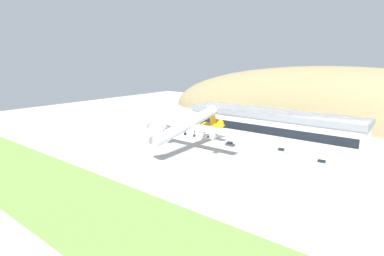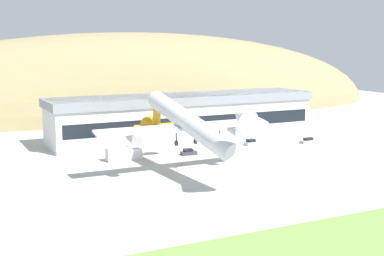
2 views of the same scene
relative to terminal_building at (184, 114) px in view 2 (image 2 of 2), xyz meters
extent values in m
plane|color=#B7B5AF|center=(-9.74, -41.86, -7.21)|extent=(335.02, 335.02, 0.00)
ellipsoid|color=#8E7F56|center=(8.78, 63.30, -7.21)|extent=(228.41, 64.69, 62.49)
cube|color=silver|center=(0.00, 0.02, -0.85)|extent=(76.16, 16.11, 12.72)
cube|color=gray|center=(0.00, 0.02, 4.36)|extent=(77.36, 17.31, 2.29)
cube|color=black|center=(0.00, -8.09, -1.49)|extent=(73.12, 0.16, 3.56)
cylinder|color=silver|center=(-17.16, -38.43, 3.69)|extent=(4.05, 36.78, 10.40)
cone|color=silver|center=(-17.16, -58.66, 7.28)|extent=(3.97, 5.09, 4.69)
cone|color=orange|center=(-17.16, -17.80, 0.02)|extent=(3.97, 5.88, 4.83)
cube|color=orange|center=(-17.16, -21.00, 4.15)|extent=(0.50, 4.84, 7.65)
cube|color=orange|center=(-17.16, -20.80, 0.55)|extent=(10.54, 2.86, 0.85)
cube|color=silver|center=(-17.16, -36.63, 2.66)|extent=(39.15, 3.62, 1.07)
cylinder|color=#9E9EA3|center=(-28.91, -37.16, 1.20)|extent=(2.30, 3.95, 2.89)
cylinder|color=#9E9EA3|center=(-5.42, -37.16, 1.20)|extent=(2.30, 3.95, 2.89)
cylinder|color=#2D2D2D|center=(-19.39, -36.63, 0.44)|extent=(0.28, 0.28, 2.20)
cylinder|color=#2D2D2D|center=(-19.39, -36.63, -0.66)|extent=(0.45, 1.10, 1.10)
cylinder|color=#2D2D2D|center=(-14.94, -36.63, 0.44)|extent=(0.28, 0.28, 2.20)
cylinder|color=#2D2D2D|center=(-14.94, -36.63, -0.66)|extent=(0.45, 1.10, 1.10)
cylinder|color=#2D2D2D|center=(-17.16, -51.06, 3.12)|extent=(0.22, 0.22, 1.98)
cylinder|color=#2D2D2D|center=(-17.16, -51.06, 2.13)|extent=(0.30, 0.82, 0.82)
cube|color=#333338|center=(-8.60, -20.45, -6.79)|extent=(3.98, 2.10, 0.85)
cube|color=black|center=(-8.79, -20.44, -6.02)|extent=(2.22, 1.71, 0.69)
cube|color=#999EA3|center=(27.53, -20.88, -6.80)|extent=(4.65, 2.14, 0.82)
cube|color=black|center=(27.76, -20.86, -6.06)|extent=(2.61, 1.69, 0.67)
cube|color=#999EA3|center=(12.02, -16.66, -6.74)|extent=(4.05, 2.21, 0.93)
cube|color=black|center=(11.83, -16.68, -5.90)|extent=(2.28, 1.76, 0.76)
cube|color=silver|center=(-21.94, -18.86, -5.97)|extent=(2.77, 2.51, 2.49)
cube|color=black|center=(-20.56, -18.81, -5.52)|extent=(0.15, 2.06, 1.09)
cube|color=#B7B7BC|center=(-26.14, -18.99, -5.65)|extent=(5.80, 2.60, 3.13)
cube|color=orange|center=(-14.80, -29.52, -7.20)|extent=(0.52, 0.52, 0.03)
cone|color=orange|center=(-14.80, -29.52, -6.91)|extent=(0.40, 0.40, 0.55)
camera|label=1|loc=(52.39, -124.30, 27.82)|focal=28.00mm
camera|label=2|loc=(-65.01, -135.87, 20.11)|focal=50.00mm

